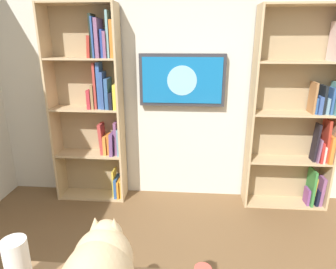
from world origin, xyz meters
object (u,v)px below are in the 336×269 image
(bookshelf_left, at_px, (302,115))
(paper_towel_roll, at_px, (17,263))
(wall_mounted_tv, at_px, (182,80))
(bookshelf_right, at_px, (95,103))

(bookshelf_left, height_order, paper_towel_roll, bookshelf_left)
(bookshelf_left, bearing_deg, wall_mounted_tv, -3.45)
(paper_towel_roll, bearing_deg, wall_mounted_tv, -106.74)
(wall_mounted_tv, distance_m, paper_towel_roll, 2.37)
(bookshelf_right, height_order, paper_towel_roll, bookshelf_right)
(paper_towel_roll, bearing_deg, bookshelf_left, -132.64)
(wall_mounted_tv, relative_size, paper_towel_roll, 3.83)
(wall_mounted_tv, bearing_deg, bookshelf_right, 4.83)
(bookshelf_left, relative_size, wall_mounted_tv, 2.31)
(bookshelf_left, distance_m, paper_towel_roll, 2.90)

